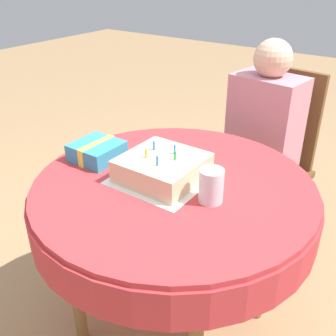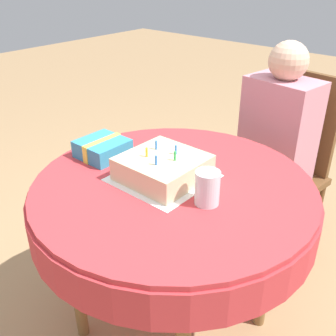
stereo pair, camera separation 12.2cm
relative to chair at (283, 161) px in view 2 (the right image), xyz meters
name	(u,v)px [view 2 (the right image)]	position (x,y,z in m)	size (l,w,h in m)	color
ground_plane	(172,327)	(-0.03, -0.89, -0.51)	(12.00, 12.00, 0.00)	#A37F56
dining_table	(173,204)	(-0.03, -0.89, 0.16)	(1.05, 1.05, 0.76)	#BC3338
chair	(283,161)	(0.00, 0.00, 0.00)	(0.50, 0.50, 0.98)	brown
person	(275,137)	(-0.01, -0.11, 0.17)	(0.37, 0.35, 1.16)	#DBB293
napkin	(163,178)	(-0.08, -0.89, 0.25)	(0.32, 0.32, 0.00)	white
birthday_cake	(163,168)	(-0.08, -0.89, 0.29)	(0.27, 0.27, 0.12)	beige
drinking_glass	(207,188)	(0.14, -0.92, 0.31)	(0.08, 0.08, 0.12)	silver
gift_box	(103,148)	(-0.38, -0.91, 0.28)	(0.18, 0.18, 0.08)	teal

